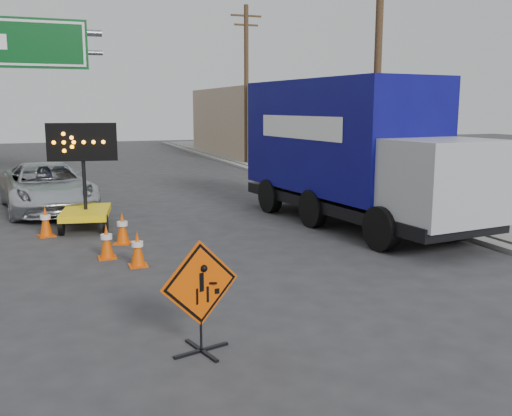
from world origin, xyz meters
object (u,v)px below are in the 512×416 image
pickup_truck (47,187)px  box_truck (351,159)px  construction_sign (200,294)px  arrow_board (86,206)px

pickup_truck → box_truck: (8.30, -5.22, 1.09)m
pickup_truck → construction_sign: bearing=-88.6°
construction_sign → box_truck: (6.32, 7.15, 1.03)m
arrow_board → box_truck: box_truck is taller
pickup_truck → box_truck: size_ratio=0.63×
construction_sign → box_truck: 9.59m
construction_sign → pickup_truck: (-1.98, 12.37, -0.07)m
box_truck → pickup_truck: bearing=141.0°
construction_sign → box_truck: bearing=33.3°
pickup_truck → box_truck: 9.86m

